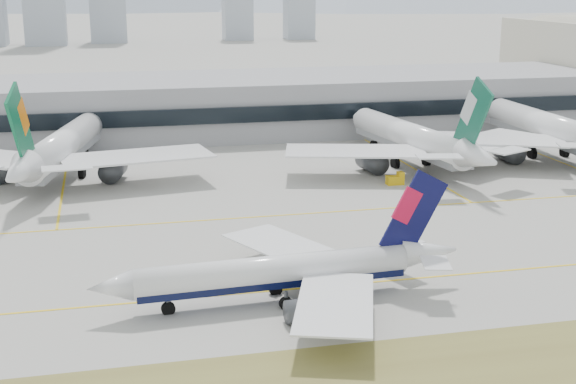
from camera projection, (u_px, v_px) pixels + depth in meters
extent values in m
plane|color=gray|center=(340.00, 272.00, 115.46)|extent=(3000.00, 3000.00, 0.00)
cube|color=brown|center=(427.00, 374.00, 85.31)|extent=(360.00, 18.00, 0.06)
cube|color=yellow|center=(350.00, 284.00, 110.74)|extent=(360.00, 0.45, 0.04)
cube|color=yellow|center=(292.00, 215.00, 143.70)|extent=(360.00, 0.45, 0.04)
cylinder|color=white|center=(273.00, 271.00, 103.48)|extent=(36.21, 5.88, 3.94)
cube|color=black|center=(273.00, 279.00, 103.76)|extent=(35.46, 5.25, 1.77)
cone|color=white|center=(109.00, 287.00, 97.88)|extent=(5.71, 4.23, 3.94)
cone|color=white|center=(429.00, 252.00, 109.30)|extent=(8.21, 4.37, 3.94)
cube|color=white|center=(284.00, 246.00, 115.04)|extent=(16.30, 21.37, 0.24)
cube|color=white|center=(403.00, 239.00, 113.58)|extent=(5.26, 6.41, 0.16)
cylinder|color=#3F4247|center=(278.00, 270.00, 111.66)|extent=(6.16, 3.28, 2.96)
cube|color=#3F4247|center=(278.00, 262.00, 111.36)|extent=(2.52, 0.43, 1.38)
cube|color=white|center=(335.00, 303.00, 94.74)|extent=(14.72, 21.27, 0.24)
cube|color=white|center=(436.00, 263.00, 104.06)|extent=(4.81, 6.23, 0.16)
cylinder|color=#3F4247|center=(309.00, 310.00, 98.13)|extent=(6.16, 3.28, 2.96)
cube|color=#3F4247|center=(309.00, 301.00, 97.83)|extent=(2.52, 0.43, 1.38)
cube|color=#090A3B|center=(414.00, 214.00, 107.23)|extent=(9.74, 0.88, 12.34)
cube|color=#C10C37|center=(407.00, 205.00, 106.62)|extent=(4.42, 0.67, 5.29)
cylinder|color=#3F4247|center=(168.00, 305.00, 100.59)|extent=(0.47, 0.47, 2.37)
cylinder|color=black|center=(168.00, 309.00, 100.72)|extent=(1.81, 0.78, 1.77)
cylinder|color=#3F4247|center=(286.00, 300.00, 102.18)|extent=(0.47, 0.47, 2.37)
cylinder|color=black|center=(286.00, 304.00, 102.30)|extent=(1.81, 0.78, 1.77)
cylinder|color=#3F4247|center=(275.00, 286.00, 106.94)|extent=(0.47, 0.47, 2.37)
cylinder|color=black|center=(275.00, 289.00, 107.06)|extent=(1.81, 0.78, 1.77)
cylinder|color=white|center=(63.00, 145.00, 170.10)|extent=(16.79, 47.66, 6.28)
cube|color=slate|center=(63.00, 153.00, 170.54)|extent=(15.66, 46.52, 2.82)
cone|color=white|center=(93.00, 123.00, 196.55)|extent=(7.75, 8.48, 6.28)
cone|color=white|center=(18.00, 173.00, 141.86)|extent=(8.49, 11.69, 6.28)
cube|color=white|center=(137.00, 156.00, 163.64)|extent=(31.92, 18.36, 0.38)
cube|color=white|center=(67.00, 168.00, 143.67)|extent=(9.16, 5.36, 0.25)
cylinder|color=#3F4247|center=(113.00, 169.00, 167.54)|extent=(6.37, 8.77, 4.71)
cube|color=#3F4247|center=(113.00, 160.00, 167.06)|extent=(1.20, 3.32, 2.20)
cylinder|color=#3F4247|center=(5.00, 169.00, 167.50)|extent=(6.37, 8.77, 4.71)
cube|color=#3F4247|center=(4.00, 160.00, 167.02)|extent=(1.20, 3.32, 2.20)
cube|color=#0D5E3A|center=(20.00, 128.00, 143.14)|extent=(3.50, 12.92, 16.84)
cube|color=orange|center=(22.00, 117.00, 143.95)|extent=(2.00, 5.92, 7.21)
cylinder|color=#3F4247|center=(85.00, 151.00, 188.82)|extent=(0.75, 0.75, 3.77)
cylinder|color=black|center=(85.00, 154.00, 189.02)|extent=(1.71, 3.00, 2.82)
cylinder|color=#3F4247|center=(43.00, 169.00, 170.10)|extent=(0.75, 0.75, 3.77)
cylinder|color=black|center=(44.00, 173.00, 170.30)|extent=(1.71, 3.00, 2.82)
cylinder|color=#3F4247|center=(82.00, 169.00, 170.12)|extent=(0.75, 0.75, 3.77)
cylinder|color=black|center=(82.00, 173.00, 170.32)|extent=(1.71, 3.00, 2.82)
cylinder|color=white|center=(409.00, 136.00, 180.83)|extent=(11.88, 46.57, 6.11)
cube|color=slate|center=(409.00, 143.00, 181.26)|extent=(10.86, 45.54, 2.75)
cone|color=white|center=(359.00, 118.00, 204.96)|extent=(6.95, 7.77, 6.11)
cone|color=white|center=(480.00, 158.00, 155.06)|extent=(7.35, 10.95, 6.11)
cube|color=white|center=(488.00, 141.00, 180.47)|extent=(32.14, 26.05, 0.37)
cube|color=white|center=(509.00, 151.00, 159.36)|extent=(9.65, 7.71, 0.24)
cylinder|color=#3F4247|center=(459.00, 154.00, 182.24)|extent=(5.51, 8.21, 4.58)
cube|color=#3F4247|center=(459.00, 146.00, 181.78)|extent=(0.86, 3.24, 2.14)
cube|color=white|center=(355.00, 151.00, 169.37)|extent=(31.77, 20.46, 0.37)
cube|color=white|center=(439.00, 156.00, 154.01)|extent=(9.24, 6.01, 0.24)
cylinder|color=#3F4247|center=(372.00, 162.00, 174.84)|extent=(5.51, 8.21, 4.58)
cube|color=#3F4247|center=(372.00, 153.00, 174.38)|extent=(0.86, 3.24, 2.14)
cube|color=#135640|center=(473.00, 118.00, 156.12)|extent=(2.16, 12.74, 16.38)
cube|color=silver|center=(470.00, 108.00, 156.83)|extent=(1.39, 5.80, 7.01)
cylinder|color=#3F4247|center=(374.00, 143.00, 197.98)|extent=(0.73, 0.73, 3.66)
cylinder|color=black|center=(374.00, 146.00, 198.18)|extent=(1.41, 2.86, 2.75)
cylinder|color=#3F4247|center=(395.00, 160.00, 179.58)|extent=(0.73, 0.73, 3.66)
cylinder|color=black|center=(395.00, 163.00, 179.77)|extent=(1.41, 2.86, 2.75)
cylinder|color=#3F4247|center=(426.00, 157.00, 182.25)|extent=(0.73, 0.73, 3.66)
cylinder|color=black|center=(426.00, 160.00, 182.44)|extent=(1.41, 2.86, 2.75)
cylinder|color=white|center=(547.00, 126.00, 190.08)|extent=(7.34, 49.52, 6.54)
cube|color=slate|center=(547.00, 134.00, 190.54)|extent=(6.34, 48.51, 2.94)
cone|color=white|center=(493.00, 108.00, 217.00)|extent=(6.66, 7.65, 6.54)
cube|color=white|center=(492.00, 139.00, 179.87)|extent=(34.50, 25.47, 0.39)
cylinder|color=#3F4247|center=(508.00, 151.00, 185.07)|extent=(5.04, 8.31, 4.90)
cube|color=#3F4247|center=(509.00, 142.00, 184.57)|extent=(0.55, 3.44, 2.29)
cylinder|color=#3F4247|center=(509.00, 134.00, 209.16)|extent=(0.78, 0.78, 3.92)
cylinder|color=black|center=(508.00, 137.00, 209.37)|extent=(1.19, 2.96, 2.94)
cylinder|color=#3F4247|center=(532.00, 150.00, 189.25)|extent=(0.78, 0.78, 3.92)
cylinder|color=black|center=(532.00, 153.00, 189.45)|extent=(1.19, 2.96, 2.94)
cylinder|color=#3F4247|center=(565.00, 148.00, 190.98)|extent=(0.78, 0.78, 3.92)
cylinder|color=black|center=(564.00, 152.00, 191.19)|extent=(1.19, 2.96, 2.94)
cube|color=gray|center=(221.00, 104.00, 221.85)|extent=(280.00, 42.00, 15.00)
cube|color=black|center=(234.00, 115.00, 201.48)|extent=(280.00, 1.20, 4.00)
cube|color=beige|center=(543.00, 64.00, 263.14)|extent=(2.00, 57.00, 27.90)
cube|color=gold|center=(395.00, 180.00, 164.88)|extent=(3.50, 2.00, 1.80)
cube|color=gold|center=(401.00, 174.00, 164.84)|extent=(1.20, 1.80, 1.00)
cylinder|color=black|center=(391.00, 184.00, 164.01)|extent=(0.70, 0.30, 0.70)
cylinder|color=black|center=(388.00, 182.00, 165.51)|extent=(0.70, 0.30, 0.70)
cylinder|color=black|center=(402.00, 183.00, 164.53)|extent=(0.70, 0.30, 0.70)
cylinder|color=black|center=(399.00, 182.00, 166.04)|extent=(0.70, 0.30, 0.70)
cube|color=#9CA5B2|center=(237.00, 0.00, 565.34)|extent=(20.00, 18.00, 55.00)
cube|color=#9CA5B2|center=(299.00, 5.00, 576.11)|extent=(20.00, 18.00, 48.00)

